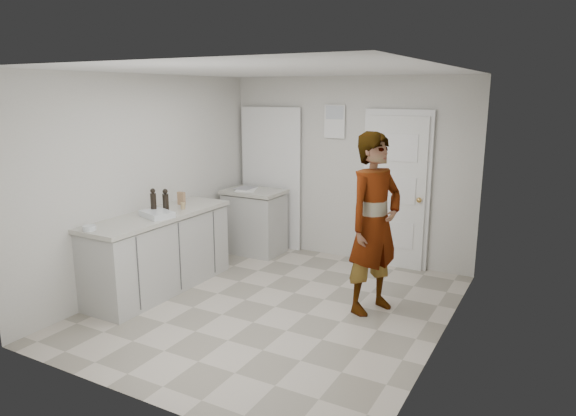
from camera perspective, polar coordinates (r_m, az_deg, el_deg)
The scene contains 12 objects.
ground at distance 5.72m, azimuth -1.45°, elevation -10.91°, with size 4.00×4.00×0.00m, color gray.
room_shell at distance 7.17m, azimuth 5.19°, elevation 2.53°, with size 4.00×4.00×4.00m.
main_counter at distance 6.24m, azimuth -14.05°, elevation -5.04°, with size 0.64×1.96×0.93m.
side_counter at distance 7.45m, azimuth -3.76°, elevation -1.75°, with size 0.84×0.61×0.93m.
person at distance 5.42m, azimuth 9.58°, elevation -1.74°, with size 0.70×0.46×1.91m, color silver.
cake_mix_box at distance 6.50m, azimuth -11.77°, elevation 1.06°, with size 0.10×0.04×0.16m, color olive.
spice_jar at distance 6.25m, azimuth -11.60°, elevation 0.24°, with size 0.05×0.05×0.08m, color tan.
oil_cruet_a at distance 6.10m, azimuth -13.44°, elevation 0.73°, with size 0.07×0.07×0.28m.
oil_cruet_b at distance 6.04m, azimuth -14.73°, elevation 0.65°, with size 0.07×0.07×0.30m.
baking_dish at distance 5.93m, azimuth -14.34°, elevation -0.68°, with size 0.44×0.37×0.07m.
egg_bowl at distance 5.57m, azimuth -21.21°, elevation -2.08°, with size 0.13×0.13×0.05m.
papers at distance 7.36m, azimuth -4.63°, elevation 2.07°, with size 0.27×0.35×0.01m, color white.
Camera 1 is at (2.65, -4.51, 2.30)m, focal length 32.00 mm.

